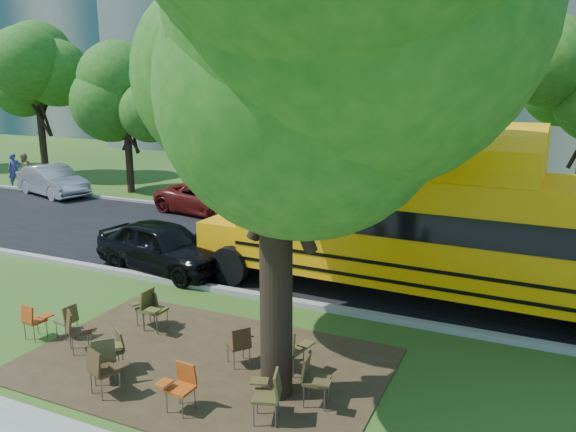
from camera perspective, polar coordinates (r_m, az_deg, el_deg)
The scene contains 31 objects.
ground at distance 12.38m, azimuth -11.29°, elevation -12.63°, with size 160.00×160.00×0.00m, color #274A17.
dirt_patch at distance 11.49m, azimuth -8.59°, elevation -14.59°, with size 7.00×4.50×0.03m, color #382819.
asphalt_road at distance 18.08m, azimuth 1.72°, elevation -3.83°, with size 80.00×8.00×0.04m, color black.
kerb_near at distance 14.66m, azimuth -4.41°, elevation -7.86°, with size 80.00×0.25×0.14m, color gray.
kerb_far at distance 21.77m, azimuth 5.92°, elevation -0.78°, with size 80.00×0.25×0.14m, color gray.
building_main at distance 47.60m, azimuth 6.82°, elevation 20.11°, with size 38.00×16.00×22.00m, color slate.
building_left at distance 66.41m, azimuth -18.64°, elevation 16.74°, with size 26.00×14.00×20.00m, color slate.
bg_tree_0 at distance 28.81m, azimuth -16.20°, elevation 11.29°, with size 5.20×5.20×7.18m.
bg_tree_1 at distance 35.83m, azimuth -24.16°, elevation 12.30°, with size 6.00×6.00×8.40m.
bg_tree_2 at distance 27.55m, azimuth -0.57°, elevation 10.99°, with size 4.80×4.80×6.62m.
main_tree at distance 8.97m, azimuth -1.35°, elevation 18.60°, with size 7.20×7.20×9.81m.
school_bus at distance 14.10m, azimuth 18.29°, elevation -1.66°, with size 13.39×3.48×3.25m.
chair_0 at distance 13.30m, azimuth -24.46°, elevation -9.43°, with size 0.55×0.47×0.80m.
chair_1 at distance 12.33m, azimuth -20.69°, elevation -10.54°, with size 0.77×0.61×0.90m.
chair_2 at distance 11.05m, azimuth -18.12°, elevation -13.20°, with size 0.61×0.77×0.90m.
chair_3 at distance 11.44m, azimuth -17.29°, elevation -12.51°, with size 0.68×0.54×0.80m.
chair_4 at distance 10.60m, azimuth -18.36°, elevation -14.39°, with size 0.71×0.56×0.91m.
chair_5 at distance 9.89m, azimuth -10.83°, elevation -16.28°, with size 0.57×0.49×0.84m.
chair_6 at distance 9.44m, azimuth -1.88°, elevation -17.32°, with size 0.68×0.62×0.90m.
chair_7 at distance 9.84m, azimuth 2.58°, elevation -15.92°, with size 0.60×0.61×0.91m.
chair_8 at distance 13.09m, azimuth -21.42°, elevation -9.57°, with size 0.45×0.54×0.77m.
chair_9 at distance 13.13m, azimuth -14.06°, elevation -8.78°, with size 0.67×0.53×0.83m.
chair_10 at distance 12.85m, azimuth -13.67°, elevation -8.90°, with size 0.55×0.62×0.95m.
chair_11 at distance 11.11m, azimuth -4.85°, elevation -12.63°, with size 0.56×0.71×0.83m.
chair_12 at distance 11.07m, azimuth -1.55°, elevation -12.85°, with size 0.49×0.62×0.78m.
chair_13 at distance 10.78m, azimuth 0.22°, elevation -13.12°, with size 0.67×0.54×0.92m.
black_car at distance 16.71m, azimuth -12.53°, elevation -3.02°, with size 1.75×4.36×1.49m, color black.
bg_car_silver at distance 29.50m, azimuth -22.80°, elevation 3.32°, with size 1.57×4.52×1.49m, color #A2A2A7.
bg_car_red at distance 23.54m, azimuth -7.95°, elevation 1.76°, with size 2.24×4.87×1.35m, color #54110E.
pedestrian_a at distance 32.59m, azimuth -26.02°, elevation 4.16°, with size 0.66×0.43×1.80m, color navy.
pedestrian_b at distance 33.02m, azimuth -25.21°, elevation 4.28°, with size 0.84×0.66×1.73m, color #8C7854.
Camera 1 is at (6.67, -8.93, 5.38)m, focal length 35.00 mm.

